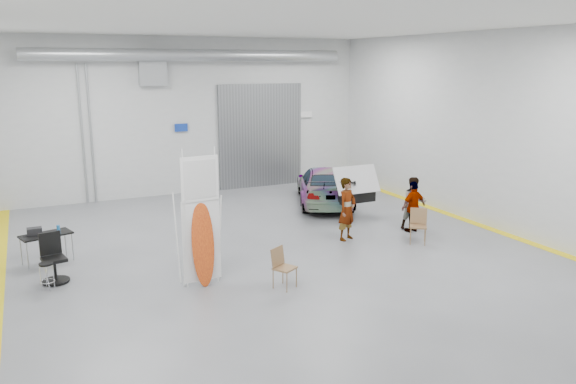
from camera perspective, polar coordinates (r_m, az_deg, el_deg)
name	(u,v)px	position (r m, az deg, el deg)	size (l,w,h in m)	color
ground	(277,251)	(15.41, -1.07, -6.05)	(16.00, 16.00, 0.00)	slate
room_shell	(254,96)	(16.73, -3.52, 9.72)	(14.02, 16.18, 6.01)	#BBBEC0
sedan_car	(325,185)	(20.46, 3.75, 0.69)	(1.90, 4.67, 1.35)	silver
person_a	(347,209)	(16.26, 6.02, -1.73)	(0.67, 0.44, 1.83)	#967852
person_b	(414,203)	(17.66, 12.68, -1.12)	(0.80, 0.61, 1.64)	slate
person_c	(413,207)	(17.37, 12.62, -1.47)	(0.91, 0.37, 1.57)	brown
surfboard_display	(201,232)	(12.88, -8.81, -4.00)	(0.91, 0.29, 3.21)	white
folding_chair_near	(285,276)	(12.93, -0.35, -8.49)	(0.60, 0.65, 0.93)	brown
folding_chair_far	(418,233)	(16.42, 13.02, -4.06)	(0.64, 0.71, 0.98)	brown
shop_stool	(47,276)	(13.94, -23.27, -7.87)	(0.32, 0.32, 0.64)	black
work_table	(43,234)	(15.62, -23.63, -3.96)	(1.34, 0.93, 0.99)	#909398
office_chair	(54,261)	(14.30, -22.67, -6.49)	(0.61, 0.63, 1.15)	black
trunk_lid	(356,177)	(18.56, 6.89, 1.54)	(1.58, 0.96, 0.04)	silver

